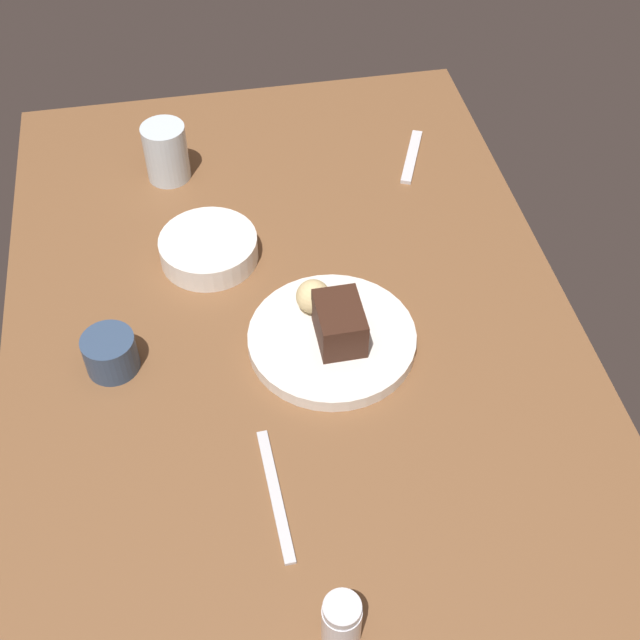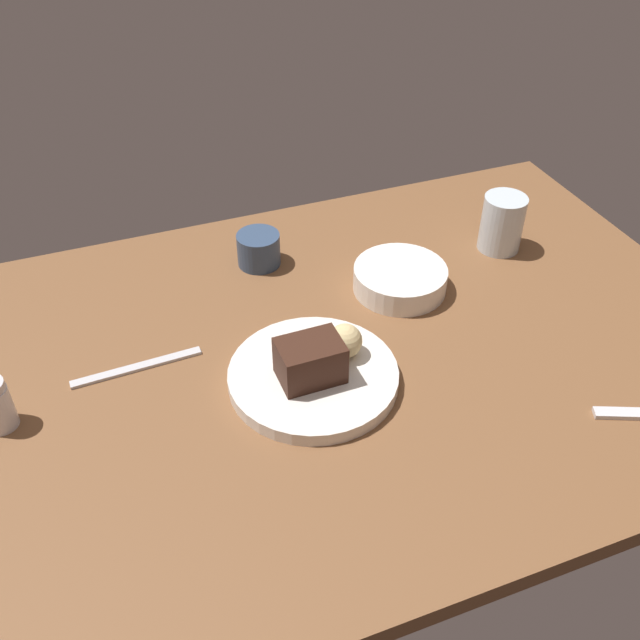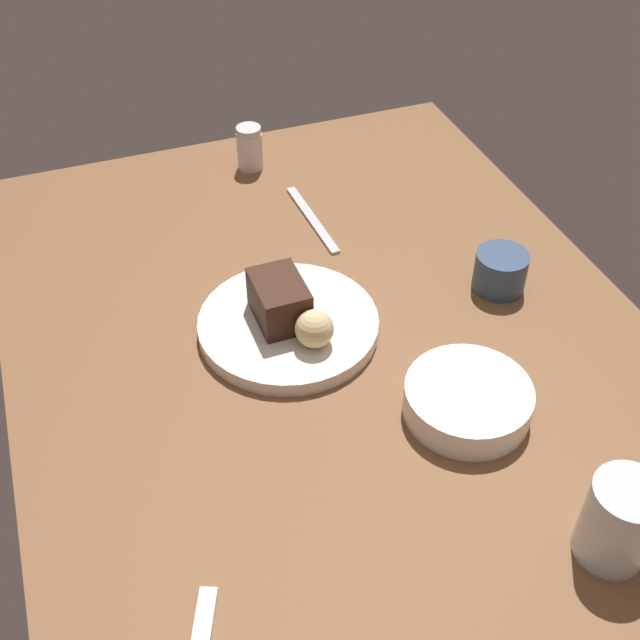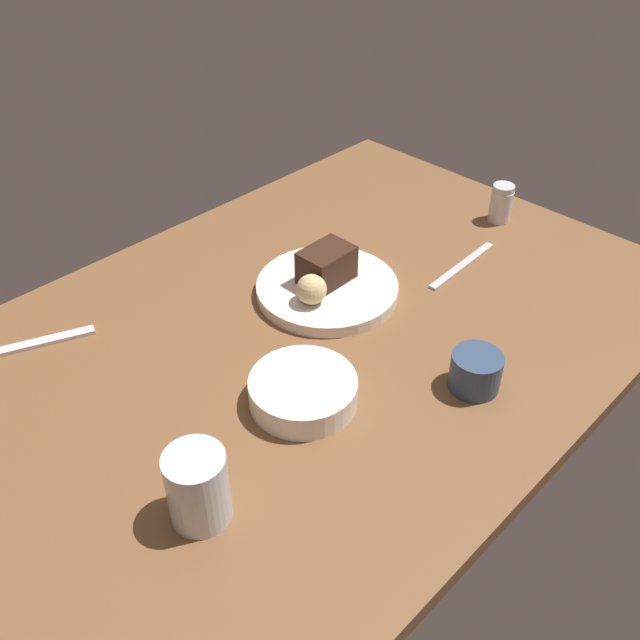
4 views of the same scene
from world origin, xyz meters
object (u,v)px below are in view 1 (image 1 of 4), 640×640
object	(u,v)px
dessert_spoon	(412,157)
salt_shaker	(342,621)
dessert_plate	(332,339)
butter_knife	(275,494)
coffee_cup	(110,353)
bread_roll	(313,296)
chocolate_cake_slice	(340,323)
side_bowl	(209,249)
water_glass	(166,152)

from	to	relation	value
dessert_spoon	salt_shaker	bearing A→B (deg)	2.95
dessert_plate	salt_shaker	bearing A→B (deg)	170.32
dessert_plate	salt_shaker	world-z (taller)	salt_shaker
dessert_spoon	butter_knife	xyz separation A→B (cm)	(-63.27, 34.10, -0.10)
coffee_cup	dessert_spoon	xyz separation A→B (cm)	(38.69, -53.47, -2.53)
dessert_plate	bread_roll	xyz separation A→B (cm)	(5.49, 1.73, 3.56)
bread_roll	coffee_cup	distance (cm)	29.62
chocolate_cake_slice	salt_shaker	xyz separation A→B (cm)	(-40.95, 8.01, -1.34)
side_bowl	dessert_spoon	xyz separation A→B (cm)	(19.15, -38.04, -1.68)
bread_roll	dessert_spoon	size ratio (longest dim) A/B	0.33
dessert_spoon	side_bowl	bearing A→B (deg)	-40.50
dessert_plate	dessert_spoon	size ratio (longest dim) A/B	1.61
chocolate_cake_slice	coffee_cup	bearing A→B (deg)	85.89
dessert_plate	water_glass	world-z (taller)	water_glass
side_bowl	salt_shaker	bearing A→B (deg)	-172.29
chocolate_cake_slice	coffee_cup	size ratio (longest dim) A/B	1.19
dessert_plate	chocolate_cake_slice	size ratio (longest dim) A/B	2.73
dessert_plate	bread_roll	bearing A→B (deg)	17.54
coffee_cup	salt_shaker	bearing A→B (deg)	-151.04
butter_knife	salt_shaker	bearing A→B (deg)	-168.72
chocolate_cake_slice	water_glass	world-z (taller)	water_glass
water_glass	dessert_spoon	world-z (taller)	water_glass
chocolate_cake_slice	side_bowl	bearing A→B (deg)	37.08
bread_roll	butter_knife	world-z (taller)	bread_roll
water_glass	butter_knife	world-z (taller)	water_glass
dessert_spoon	butter_knife	distance (cm)	71.87
salt_shaker	butter_knife	size ratio (longest dim) A/B	0.40
butter_knife	coffee_cup	bearing A→B (deg)	35.81
salt_shaker	dessert_plate	bearing A→B (deg)	-9.68
dessert_spoon	butter_knife	world-z (taller)	dessert_spoon
butter_knife	dessert_plate	bearing A→B (deg)	-29.31
water_glass	dessert_spoon	distance (cm)	43.30
salt_shaker	side_bowl	xyz separation A→B (cm)	(62.78, 8.50, -1.73)
side_bowl	butter_knife	world-z (taller)	side_bowl
chocolate_cake_slice	bread_roll	bearing A→B (deg)	22.85
bread_roll	salt_shaker	distance (cm)	47.49
bread_roll	water_glass	size ratio (longest dim) A/B	0.50
chocolate_cake_slice	dessert_spoon	bearing A→B (deg)	-27.72
side_bowl	butter_knife	bearing A→B (deg)	-174.90
salt_shaker	side_bowl	distance (cm)	63.38
salt_shaker	butter_knife	world-z (taller)	salt_shaker
chocolate_cake_slice	water_glass	bearing A→B (deg)	26.04
side_bowl	coffee_cup	distance (cm)	24.91
chocolate_cake_slice	dessert_spoon	size ratio (longest dim) A/B	0.59
coffee_cup	dessert_plate	bearing A→B (deg)	-92.87
salt_shaker	water_glass	distance (cm)	85.83
dessert_plate	butter_knife	distance (cm)	25.82
bread_roll	dessert_plate	bearing A→B (deg)	-162.46
dessert_plate	chocolate_cake_slice	distance (cm)	4.22
dessert_plate	butter_knife	xyz separation A→B (cm)	(-23.02, 11.67, -0.80)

